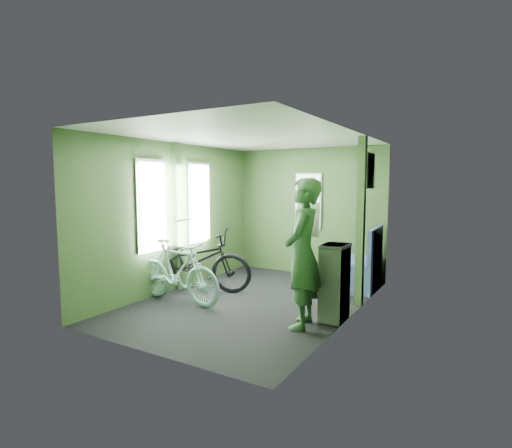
{
  "coord_description": "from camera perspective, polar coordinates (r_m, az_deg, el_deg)",
  "views": [
    {
      "loc": [
        2.85,
        -4.74,
        1.69
      ],
      "look_at": [
        0.0,
        0.1,
        1.1
      ],
      "focal_mm": 28.0,
      "sensor_mm": 36.0,
      "label": 1
    }
  ],
  "objects": [
    {
      "name": "waste_box",
      "position": [
        5.01,
        11.15,
        -8.2
      ],
      "size": [
        0.28,
        0.39,
        0.94
      ],
      "primitive_type": "cube",
      "color": "gray",
      "rests_on": "ground"
    },
    {
      "name": "bicycle_mint",
      "position": [
        5.83,
        -11.14,
        -10.96
      ],
      "size": [
        1.51,
        0.52,
        0.92
      ],
      "primitive_type": "imported",
      "rotation": [
        0.0,
        -0.05,
        1.54
      ],
      "color": "#90D3BF",
      "rests_on": "ground"
    },
    {
      "name": "passenger",
      "position": [
        4.65,
        6.67,
        -4.16
      ],
      "size": [
        0.55,
        0.73,
        1.74
      ],
      "rotation": [
        0.0,
        0.0,
        -1.35
      ],
      "color": "#315B34",
      "rests_on": "ground"
    },
    {
      "name": "bench_seat",
      "position": [
        6.57,
        14.86,
        -6.48
      ],
      "size": [
        0.57,
        0.97,
        0.99
      ],
      "rotation": [
        0.0,
        0.0,
        0.06
      ],
      "color": "navy",
      "rests_on": "ground"
    },
    {
      "name": "room",
      "position": [
        5.59,
        -0.64,
        3.39
      ],
      "size": [
        4.0,
        4.02,
        2.31
      ],
      "color": "black",
      "rests_on": "ground"
    },
    {
      "name": "bicycle_black",
      "position": [
        6.37,
        -8.88,
        -9.46
      ],
      "size": [
        1.98,
        1.3,
        1.02
      ],
      "primitive_type": "imported",
      "rotation": [
        0.0,
        -0.1,
        1.91
      ],
      "color": "black",
      "rests_on": "ground"
    }
  ]
}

